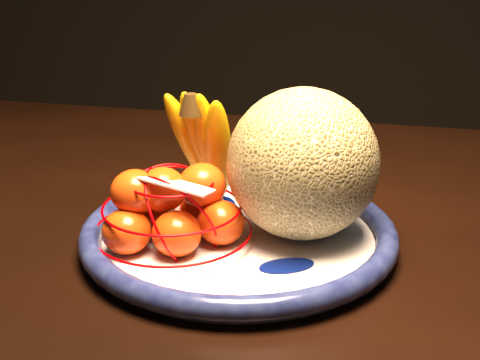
# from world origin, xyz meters

# --- Properties ---
(dining_table) EXTENTS (1.57, 1.03, 0.75)m
(dining_table) POSITION_xyz_m (-0.09, -0.09, 0.67)
(dining_table) COLOR black
(dining_table) RESTS_ON ground
(fruit_bowl) EXTENTS (0.33, 0.33, 0.03)m
(fruit_bowl) POSITION_xyz_m (-0.15, -0.15, 0.76)
(fruit_bowl) COLOR white
(fruit_bowl) RESTS_ON dining_table
(cantaloupe) EXTENTS (0.15, 0.15, 0.15)m
(cantaloupe) POSITION_xyz_m (-0.09, -0.14, 0.84)
(cantaloupe) COLOR olive
(cantaloupe) RESTS_ON fruit_bowl
(banana_bunch) EXTENTS (0.09, 0.10, 0.15)m
(banana_bunch) POSITION_xyz_m (-0.20, -0.08, 0.83)
(banana_bunch) COLOR #DFA501
(banana_bunch) RESTS_ON fruit_bowl
(mandarin_bag) EXTENTS (0.19, 0.19, 0.10)m
(mandarin_bag) POSITION_xyz_m (-0.22, -0.17, 0.79)
(mandarin_bag) COLOR #FF4A08
(mandarin_bag) RESTS_ON fruit_bowl
(price_tag) EXTENTS (0.08, 0.05, 0.01)m
(price_tag) POSITION_xyz_m (-0.21, -0.20, 0.83)
(price_tag) COLOR white
(price_tag) RESTS_ON mandarin_bag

